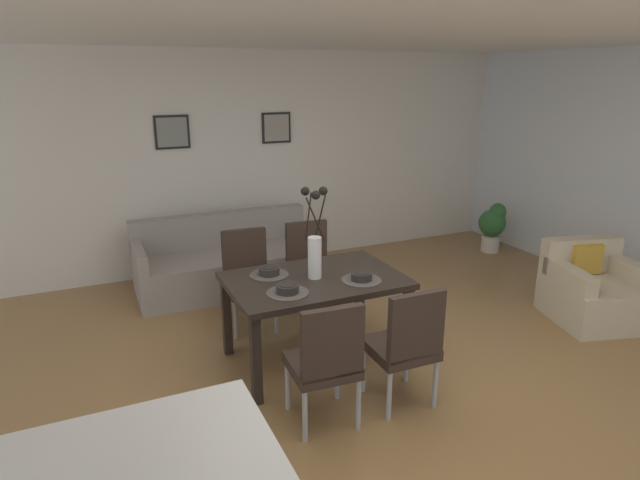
{
  "coord_description": "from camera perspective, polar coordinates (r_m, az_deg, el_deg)",
  "views": [
    {
      "loc": [
        -1.83,
        -3.06,
        2.3
      ],
      "look_at": [
        0.02,
        1.01,
        0.92
      ],
      "focal_mm": 30.01,
      "sensor_mm": 36.0,
      "label": 1
    }
  ],
  "objects": [
    {
      "name": "ground_plane",
      "position": [
        4.24,
        5.64,
        -15.79
      ],
      "size": [
        9.0,
        9.0,
        0.0
      ],
      "primitive_type": "plane",
      "color": "olive"
    },
    {
      "name": "dining_chair_near_right",
      "position": [
        5.08,
        -7.71,
        -3.64
      ],
      "size": [
        0.47,
        0.47,
        0.92
      ],
      "color": "#33261E",
      "rests_on": "ground"
    },
    {
      "name": "armchair",
      "position": [
        5.87,
        27.17,
        -4.9
      ],
      "size": [
        0.99,
        0.99,
        0.75
      ],
      "color": "beige",
      "rests_on": "ground"
    },
    {
      "name": "placemat_near_left",
      "position": [
        4.03,
        -3.47,
        -5.63
      ],
      "size": [
        0.32,
        0.32,
        0.01
      ],
      "primitive_type": "cylinder",
      "color": "#4C4742",
      "rests_on": "dining_table"
    },
    {
      "name": "framed_picture_center",
      "position": [
        6.66,
        -4.67,
        11.84
      ],
      "size": [
        0.36,
        0.03,
        0.37
      ],
      "color": "black"
    },
    {
      "name": "sofa",
      "position": [
        6.1,
        -9.72,
        -2.48
      ],
      "size": [
        2.01,
        0.84,
        0.8
      ],
      "color": "gray",
      "rests_on": "ground"
    },
    {
      "name": "bowl_near_right",
      "position": [
        4.38,
        -5.45,
        -3.24
      ],
      "size": [
        0.17,
        0.17,
        0.07
      ],
      "color": "#2D2826",
      "rests_on": "dining_table"
    },
    {
      "name": "bowl_near_left",
      "position": [
        4.02,
        -3.48,
        -5.14
      ],
      "size": [
        0.17,
        0.17,
        0.07
      ],
      "color": "#2D2826",
      "rests_on": "dining_table"
    },
    {
      "name": "dining_table",
      "position": [
        4.35,
        -0.56,
        -5.12
      ],
      "size": [
        1.4,
        0.93,
        0.74
      ],
      "color": "black",
      "rests_on": "ground"
    },
    {
      "name": "dining_chair_near_left",
      "position": [
        3.62,
        0.66,
        -12.51
      ],
      "size": [
        0.47,
        0.47,
        0.92
      ],
      "color": "#33261E",
      "rests_on": "ground"
    },
    {
      "name": "back_wall_panel",
      "position": [
        6.64,
        -8.24,
        8.31
      ],
      "size": [
        9.0,
        0.1,
        2.6
      ],
      "primitive_type": "cube",
      "color": "silver",
      "rests_on": "ground"
    },
    {
      "name": "dining_chair_far_right",
      "position": [
        5.3,
        -1.06,
        -2.59
      ],
      "size": [
        0.47,
        0.47,
        0.92
      ],
      "color": "#33261E",
      "rests_on": "ground"
    },
    {
      "name": "placemat_far_left",
      "position": [
        4.28,
        4.45,
        -4.27
      ],
      "size": [
        0.32,
        0.32,
        0.01
      ],
      "primitive_type": "cylinder",
      "color": "#4C4742",
      "rests_on": "dining_table"
    },
    {
      "name": "centerpiece_vase",
      "position": [
        4.23,
        -0.57,
        -0.44
      ],
      "size": [
        0.21,
        0.23,
        0.73
      ],
      "color": "white",
      "rests_on": "dining_table"
    },
    {
      "name": "framed_picture_left",
      "position": [
        6.35,
        -15.5,
        11.03
      ],
      "size": [
        0.39,
        0.03,
        0.37
      ],
      "color": "black"
    },
    {
      "name": "bowl_far_left",
      "position": [
        4.26,
        4.46,
        -3.8
      ],
      "size": [
        0.17,
        0.17,
        0.07
      ],
      "color": "#2D2826",
      "rests_on": "dining_table"
    },
    {
      "name": "dining_chair_far_left",
      "position": [
        3.87,
        9.19,
        -10.64
      ],
      "size": [
        0.45,
        0.45,
        0.92
      ],
      "color": "#33261E",
      "rests_on": "ground"
    },
    {
      "name": "placemat_near_right",
      "position": [
        4.4,
        -5.43,
        -3.69
      ],
      "size": [
        0.32,
        0.32,
        0.01
      ],
      "primitive_type": "cylinder",
      "color": "#4C4742",
      "rests_on": "dining_table"
    },
    {
      "name": "ceiling_panel",
      "position": [
        3.93,
        3.71,
        22.06
      ],
      "size": [
        9.0,
        7.2,
        0.08
      ],
      "primitive_type": "cube",
      "color": "white"
    },
    {
      "name": "potted_plant",
      "position": [
        7.57,
        17.93,
        1.53
      ],
      "size": [
        0.36,
        0.36,
        0.67
      ],
      "color": "silver",
      "rests_on": "ground"
    }
  ]
}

